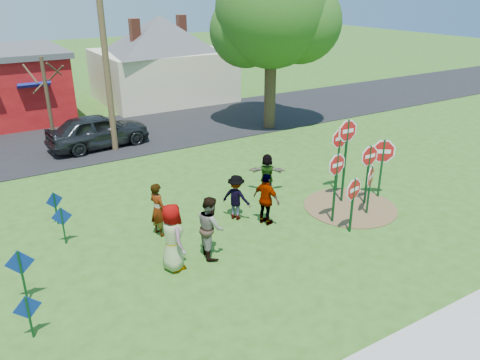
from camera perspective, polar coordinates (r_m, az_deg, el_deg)
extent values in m
plane|color=#305518|center=(15.00, -2.04, -5.82)|extent=(120.00, 120.00, 0.00)
cube|color=black|center=(24.94, -15.16, 5.27)|extent=(120.00, 7.50, 0.04)
cylinder|color=brown|center=(16.75, 13.26, -3.20)|extent=(3.20, 3.20, 0.03)
cube|color=navy|center=(26.58, -23.85, 10.50)|extent=(1.60, 0.78, 0.45)
cube|color=beige|center=(32.32, -9.43, 12.51)|extent=(8.00, 7.00, 3.20)
pyramid|color=#4C4C51|center=(31.88, -9.89, 19.23)|extent=(9.40, 9.40, 2.20)
cube|color=brown|center=(30.30, -12.70, 17.34)|extent=(0.55, 0.55, 1.40)
cube|color=brown|center=(33.64, -7.15, 18.18)|extent=(0.55, 0.55, 1.40)
cube|color=#103C1E|center=(14.76, 13.50, -3.07)|extent=(0.06, 0.07, 1.80)
cylinder|color=white|center=(14.54, 13.70, -1.12)|extent=(0.95, 0.20, 0.96)
cylinder|color=#AF1112|center=(14.54, 13.70, -1.12)|extent=(0.82, 0.18, 0.83)
cube|color=white|center=(14.54, 13.70, -1.12)|extent=(0.42, 0.09, 0.12)
cube|color=#103C1E|center=(16.53, 12.65, 2.14)|extent=(0.06, 0.07, 3.01)
cylinder|color=white|center=(16.18, 12.99, 5.86)|extent=(1.05, 0.06, 1.05)
cylinder|color=#AF1112|center=(16.18, 12.99, 5.86)|extent=(0.90, 0.06, 0.90)
cube|color=white|center=(16.18, 12.99, 5.86)|extent=(0.46, 0.02, 0.13)
cylinder|color=gold|center=(16.18, 12.99, 5.86)|extent=(1.05, 0.05, 1.05)
cube|color=#103C1E|center=(16.73, 15.27, 0.55)|extent=(0.05, 0.07, 2.15)
cylinder|color=white|center=(16.49, 15.52, 2.85)|extent=(1.00, 0.04, 1.00)
cylinder|color=#AF1112|center=(16.49, 15.52, 2.85)|extent=(0.86, 0.04, 0.86)
cube|color=white|center=(16.49, 15.52, 2.85)|extent=(0.44, 0.01, 0.12)
cube|color=#103C1E|center=(17.51, 11.87, 2.32)|extent=(0.05, 0.07, 2.41)
cylinder|color=white|center=(17.24, 12.09, 4.96)|extent=(0.97, 0.06, 0.97)
cylinder|color=#AF1112|center=(17.24, 12.09, 4.96)|extent=(0.84, 0.06, 0.84)
cube|color=white|center=(17.24, 12.09, 4.96)|extent=(0.43, 0.03, 0.12)
cylinder|color=gold|center=(17.24, 12.09, 4.96)|extent=(0.97, 0.06, 0.97)
cube|color=#103C1E|center=(16.07, 15.45, -1.23)|extent=(0.08, 0.08, 1.72)
cylinder|color=white|center=(15.88, 15.64, 0.42)|extent=(0.87, 0.50, 0.99)
cylinder|color=#AF1112|center=(15.88, 15.64, 0.42)|extent=(0.75, 0.44, 0.85)
cube|color=white|center=(15.88, 15.64, 0.42)|extent=(0.38, 0.22, 0.12)
cube|color=#103C1E|center=(17.39, 16.82, 1.27)|extent=(0.09, 0.10, 2.19)
cylinder|color=white|center=(17.17, 17.08, 3.36)|extent=(0.98, 0.65, 1.16)
cylinder|color=#AF1112|center=(17.17, 17.08, 3.36)|extent=(0.85, 0.56, 1.00)
cube|color=white|center=(17.17, 17.08, 3.36)|extent=(0.43, 0.28, 0.14)
cylinder|color=gold|center=(17.17, 17.08, 3.36)|extent=(0.98, 0.64, 1.16)
cube|color=#103C1E|center=(15.12, 11.48, -1.10)|extent=(0.06, 0.07, 2.35)
cylinder|color=white|center=(14.81, 11.73, 1.84)|extent=(0.95, 0.10, 0.96)
cylinder|color=#AF1112|center=(14.81, 11.73, 1.84)|extent=(0.82, 0.09, 0.82)
cube|color=white|center=(14.81, 11.73, 1.84)|extent=(0.42, 0.04, 0.12)
cube|color=#103C1E|center=(11.45, -24.29, -15.00)|extent=(0.05, 0.06, 1.07)
cube|color=navy|center=(11.31, -24.50, -13.97)|extent=(0.60, 0.06, 0.60)
cube|color=#103C1E|center=(12.54, -24.97, -10.65)|extent=(0.06, 0.07, 1.42)
cube|color=navy|center=(12.34, -25.27, -9.10)|extent=(0.67, 0.10, 0.67)
cube|color=#103C1E|center=(14.80, -20.75, -5.26)|extent=(0.06, 0.06, 1.18)
cube|color=navy|center=(14.66, -20.91, -4.18)|extent=(0.58, 0.12, 0.59)
cube|color=#103C1E|center=(16.08, -21.55, -3.25)|extent=(0.06, 0.06, 1.11)
cube|color=navy|center=(15.97, -21.70, -2.33)|extent=(0.55, 0.17, 0.57)
imported|color=#4D5C9B|center=(12.65, -8.24, -6.93)|extent=(0.65, 0.96, 1.91)
imported|color=#276F6A|center=(14.45, -9.99, -3.54)|extent=(0.56, 0.71, 1.71)
imported|color=brown|center=(13.16, -3.63, -5.71)|extent=(0.85, 1.00, 1.82)
imported|color=#39383E|center=(15.23, -0.47, -2.13)|extent=(1.02, 1.14, 1.53)
imported|color=#552E62|center=(14.87, 3.23, -2.39)|extent=(0.71, 1.09, 1.72)
imported|color=#1E4A26|center=(17.32, 3.30, 0.87)|extent=(1.37, 1.10, 1.46)
imported|color=#2D2D31|center=(23.05, -16.90, 5.79)|extent=(4.84, 2.33, 1.60)
cylinder|color=#4C3823|center=(21.71, -16.14, 14.74)|extent=(0.28, 0.28, 8.94)
cylinder|color=#382819|center=(25.05, 3.70, 11.69)|extent=(0.61, 0.61, 4.78)
sphere|color=#234B14|center=(24.62, 3.92, 19.91)|extent=(5.65, 5.65, 5.65)
sphere|color=#234B14|center=(24.90, 7.39, 18.56)|extent=(4.13, 4.13, 4.13)
sphere|color=#234B14|center=(24.87, 0.71, 17.72)|extent=(3.70, 3.70, 3.70)
cylinder|color=#382819|center=(24.60, -22.37, 9.01)|extent=(0.18, 0.18, 4.08)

